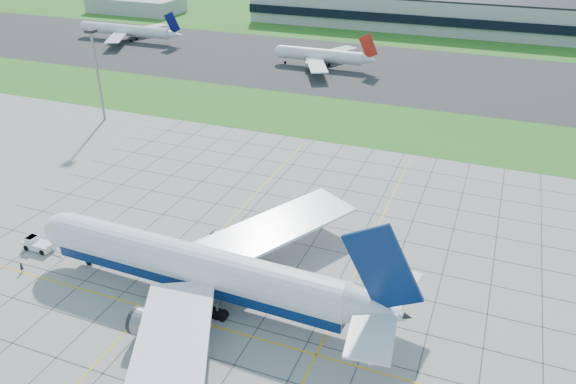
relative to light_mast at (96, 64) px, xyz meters
name	(u,v)px	position (x,y,z in m)	size (l,w,h in m)	color
ground	(211,315)	(70.00, -65.00, -16.18)	(1400.00, 1400.00, 0.00)	#9E9F99
grass_median	(361,122)	(70.00, 25.00, -16.16)	(700.00, 35.00, 0.04)	#3B7722
asphalt_taxiway	(400,72)	(70.00, 80.00, -16.15)	(700.00, 75.00, 0.04)	#383838
grass_far	(442,18)	(70.00, 190.00, -16.16)	(700.00, 145.00, 0.04)	#3B7722
apron_markings	(244,276)	(70.43, -53.91, -16.17)	(120.00, 130.00, 0.03)	#474744
terminal	(524,17)	(110.00, 164.87, -8.29)	(260.00, 43.00, 15.80)	#B7B7B2
service_block	(136,5)	(-90.00, 145.00, -12.18)	(50.00, 25.00, 8.00)	#B7B7B2
light_mast	(96,64)	(0.00, 0.00, 0.00)	(2.50, 2.50, 25.60)	gray
airliner	(199,268)	(66.34, -61.41, -10.51)	(65.88, 66.73, 20.73)	white
pushback_tug	(38,244)	(31.50, -60.18, -15.16)	(8.27, 3.03, 2.29)	white
crew_near	(22,267)	(34.11, -66.75, -15.32)	(0.63, 0.41, 1.72)	black
distant_jet_0	(127,30)	(-53.70, 86.16, -11.69)	(50.42, 42.66, 14.08)	white
distant_jet_1	(322,55)	(41.17, 76.00, -11.70)	(37.84, 42.66, 14.08)	white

